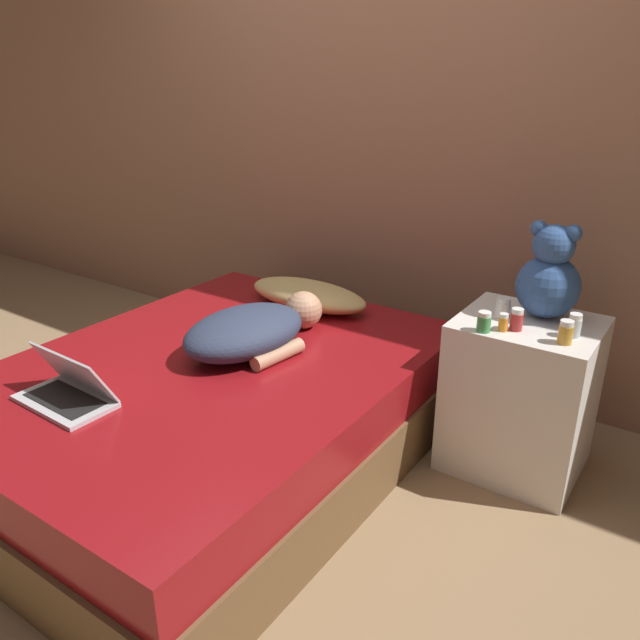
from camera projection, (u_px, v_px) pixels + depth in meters
ground_plane at (218, 457)px, 2.60m from camera, size 12.00×12.00×0.00m
wall_back at (373, 112)px, 3.03m from camera, size 8.00×0.06×2.60m
bed at (214, 411)px, 2.51m from camera, size 1.42×1.86×0.44m
nightstand at (520, 395)px, 2.44m from camera, size 0.51×0.45×0.63m
pillow at (308, 295)px, 2.96m from camera, size 0.63×0.27×0.12m
person_lying at (252, 329)px, 2.51m from camera, size 0.43×0.71×0.18m
laptop at (68, 390)px, 2.13m from camera, size 0.36×0.21×0.19m
teddy_bear at (549, 277)px, 2.32m from camera, size 0.24×0.24×0.36m
bottle_clear at (575, 326)px, 2.18m from camera, size 0.05×0.05×0.09m
bottle_green at (484, 322)px, 2.22m from camera, size 0.05×0.05×0.07m
bottle_red at (517, 320)px, 2.23m from camera, size 0.05×0.05×0.08m
bottle_amber at (566, 332)px, 2.13m from camera, size 0.05×0.05×0.08m
bottle_white at (503, 308)px, 2.35m from camera, size 0.05×0.05×0.08m
bottle_orange at (503, 322)px, 2.23m from camera, size 0.03×0.03×0.07m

